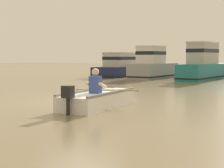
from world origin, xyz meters
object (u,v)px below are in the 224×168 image
at_px(moored_boat_navy, 123,67).
at_px(moored_boat_teal, 205,66).
at_px(rowboat_with_person, 99,99).
at_px(moored_boat_grey, 153,66).

distance_m(moored_boat_navy, moored_boat_teal, 6.79).
xyz_separation_m(rowboat_with_person, moored_boat_teal, (-0.79, 14.69, 0.68)).
relative_size(moored_boat_navy, moored_boat_grey, 1.37).
relative_size(moored_boat_navy, moored_boat_teal, 0.98).
bearing_deg(moored_boat_teal, rowboat_with_person, -86.94).
height_order(moored_boat_navy, moored_boat_teal, moored_boat_teal).
bearing_deg(moored_boat_grey, moored_boat_teal, 9.65).
height_order(moored_boat_navy, moored_boat_grey, moored_boat_grey).
bearing_deg(rowboat_with_person, moored_boat_grey, 107.12).
bearing_deg(moored_boat_teal, moored_boat_navy, 173.63).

